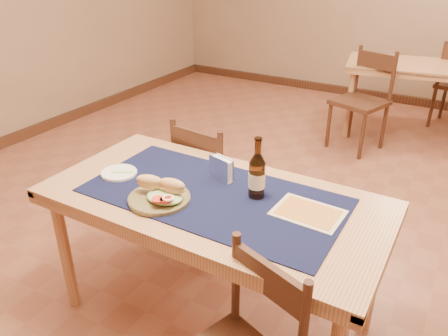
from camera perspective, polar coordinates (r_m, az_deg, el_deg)
The scene contains 13 objects.
room at distance 2.50m, azimuth 8.53°, elevation 17.83°, with size 6.04×7.04×2.84m.
main_table at distance 2.08m, azimuth -1.40°, elevation -5.57°, with size 1.60×0.80×0.75m.
placemat at distance 2.03m, azimuth -1.42°, elevation -3.54°, with size 1.20×0.60×0.01m, color #0E1136.
baseboard at distance 3.02m, azimuth 6.79°, elevation -8.37°, with size 6.00×7.00×0.10m.
back_table at distance 4.85m, azimuth 24.53°, elevation 11.28°, with size 1.56×0.98×0.75m.
chair_main_far at distance 2.77m, azimuth -1.62°, elevation -1.64°, with size 0.45×0.45×0.88m.
chair_back_near at distance 4.40m, azimuth 17.64°, elevation 8.60°, with size 0.55×0.55×0.94m.
sandwich_plate at distance 1.99m, azimuth -8.27°, elevation -3.47°, with size 0.28×0.28×0.11m.
side_plate at distance 2.27m, azimuth -13.55°, elevation -0.58°, with size 0.18×0.18×0.02m.
fork at distance 2.25m, azimuth -12.86°, elevation -0.56°, with size 0.11×0.07×0.00m.
beer_bottle at distance 1.97m, azimuth 4.32°, elevation -0.96°, with size 0.08×0.08×0.29m.
napkin_holder at distance 2.14m, azimuth -0.35°, elevation -0.13°, with size 0.14×0.08×0.12m.
menu_card at distance 1.93m, azimuth 10.94°, elevation -5.73°, with size 0.30×0.23×0.01m.
Camera 1 is at (0.93, -2.29, 1.78)m, focal length 35.00 mm.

